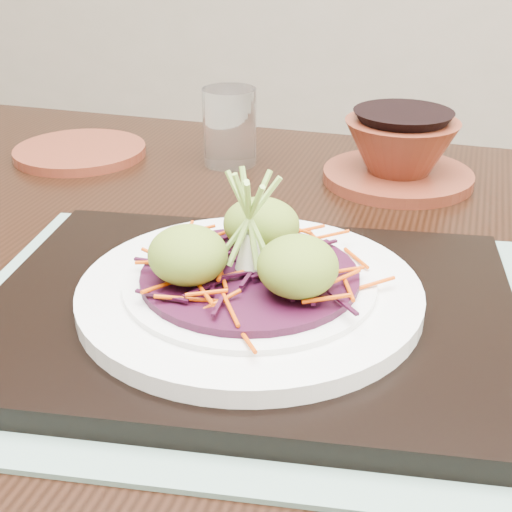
% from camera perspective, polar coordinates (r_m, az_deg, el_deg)
% --- Properties ---
extents(dining_table, '(1.30, 0.92, 0.78)m').
position_cam_1_polar(dining_table, '(0.65, -0.54, -9.32)').
color(dining_table, black).
rests_on(dining_table, ground).
extents(placemat, '(0.46, 0.37, 0.00)m').
position_cam_1_polar(placemat, '(0.52, -0.49, -5.40)').
color(placemat, gray).
rests_on(placemat, dining_table).
extents(serving_tray, '(0.40, 0.31, 0.02)m').
position_cam_1_polar(serving_tray, '(0.52, -0.49, -4.42)').
color(serving_tray, black).
rests_on(serving_tray, placemat).
extents(white_plate, '(0.25, 0.25, 0.02)m').
position_cam_1_polar(white_plate, '(0.51, -0.50, -2.82)').
color(white_plate, white).
rests_on(white_plate, serving_tray).
extents(cabbage_bed, '(0.16, 0.16, 0.01)m').
position_cam_1_polar(cabbage_bed, '(0.50, -0.50, -1.58)').
color(cabbage_bed, '#3A0B21').
rests_on(cabbage_bed, white_plate).
extents(carrot_julienne, '(0.19, 0.19, 0.01)m').
position_cam_1_polar(carrot_julienne, '(0.50, -0.51, -0.82)').
color(carrot_julienne, '#C74003').
rests_on(carrot_julienne, cabbage_bed).
extents(guacamole_scoops, '(0.13, 0.12, 0.04)m').
position_cam_1_polar(guacamole_scoops, '(0.49, -0.53, 0.62)').
color(guacamole_scoops, olive).
rests_on(guacamole_scoops, cabbage_bed).
extents(scallion_garnish, '(0.06, 0.06, 0.09)m').
position_cam_1_polar(scallion_garnish, '(0.49, -0.52, 2.64)').
color(scallion_garnish, '#8CB849').
rests_on(scallion_garnish, cabbage_bed).
extents(terracotta_side_plate, '(0.18, 0.18, 0.01)m').
position_cam_1_polar(terracotta_side_plate, '(0.90, -13.89, 8.12)').
color(terracotta_side_plate, '#5F2516').
rests_on(terracotta_side_plate, dining_table).
extents(water_glass, '(0.08, 0.08, 0.09)m').
position_cam_1_polar(water_glass, '(0.84, -2.12, 10.29)').
color(water_glass, white).
rests_on(water_glass, dining_table).
extents(terracotta_bowl_set, '(0.21, 0.21, 0.07)m').
position_cam_1_polar(terracotta_bowl_set, '(0.80, 11.42, 7.94)').
color(terracotta_bowl_set, '#5F2516').
rests_on(terracotta_bowl_set, dining_table).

